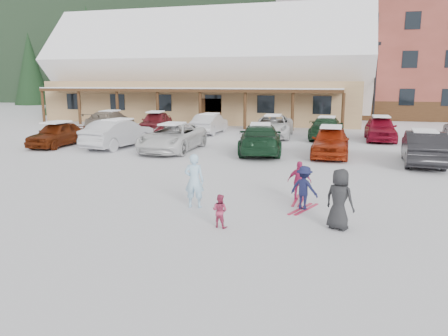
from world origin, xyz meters
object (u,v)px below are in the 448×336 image
(lamp_post, at_px, (375,80))
(toddler_red, at_px, (220,211))
(bystander_dark, at_px, (339,199))
(parked_car_1, at_px, (118,133))
(parked_car_3, at_px, (260,139))
(parked_car_5, at_px, (423,148))
(parked_car_4, at_px, (331,141))
(adult_skier, at_px, (194,181))
(parked_car_7, at_px, (110,121))
(parked_car_11, at_px, (327,128))
(parked_car_12, at_px, (380,128))
(day_lodge, at_px, (206,77))
(parked_car_8, at_px, (156,122))
(child_magenta, at_px, (299,181))
(parked_car_2, at_px, (173,137))
(parked_car_10, at_px, (273,126))
(child_navy, at_px, (304,188))
(parked_car_9, at_px, (210,124))
(parked_car_0, at_px, (57,134))

(lamp_post, height_order, toddler_red, lamp_post)
(bystander_dark, distance_m, parked_car_1, 16.15)
(parked_car_3, distance_m, parked_car_5, 7.56)
(bystander_dark, relative_size, parked_car_4, 0.36)
(adult_skier, distance_m, parked_car_7, 20.94)
(parked_car_11, relative_size, parked_car_12, 1.10)
(day_lodge, distance_m, adult_skier, 29.52)
(lamp_post, distance_m, parked_car_1, 20.83)
(lamp_post, bearing_deg, parked_car_1, -133.21)
(day_lodge, bearing_deg, adult_skier, -72.75)
(parked_car_5, relative_size, parked_car_8, 1.05)
(child_magenta, distance_m, parked_car_2, 10.99)
(day_lodge, bearing_deg, lamp_post, -11.76)
(child_magenta, bearing_deg, toddler_red, 62.71)
(parked_car_3, bearing_deg, parked_car_11, -124.38)
(parked_car_1, bearing_deg, parked_car_12, -145.61)
(parked_car_2, bearing_deg, parked_car_3, 4.84)
(parked_car_4, xyz_separation_m, parked_car_8, (-12.50, 7.08, 0.00))
(parked_car_4, relative_size, parked_car_10, 0.82)
(child_navy, xyz_separation_m, parked_car_9, (-8.14, 16.85, 0.05))
(parked_car_8, bearing_deg, parked_car_7, 176.35)
(toddler_red, xyz_separation_m, child_navy, (1.89, 2.13, 0.21))
(adult_skier, xyz_separation_m, parked_car_1, (-7.95, 9.90, -0.02))
(parked_car_4, relative_size, parked_car_12, 0.97)
(parked_car_4, bearing_deg, child_navy, -92.15)
(toddler_red, relative_size, child_magenta, 0.69)
(parked_car_5, relative_size, parked_car_10, 0.87)
(toddler_red, xyz_separation_m, child_magenta, (1.67, 3.02, 0.19))
(toddler_red, relative_size, parked_car_0, 0.21)
(lamp_post, xyz_separation_m, parked_car_5, (1.33, -15.89, -2.94))
(day_lodge, xyz_separation_m, parked_car_11, (11.69, -11.47, -3.23))
(parked_car_7, bearing_deg, parked_car_9, 179.86)
(parked_car_11, distance_m, parked_car_12, 3.25)
(parked_car_7, bearing_deg, toddler_red, 121.63)
(parked_car_5, bearing_deg, parked_car_11, -55.72)
(parked_car_1, xyz_separation_m, parked_car_11, (10.94, 6.67, -0.07))
(parked_car_7, bearing_deg, parked_car_4, 152.10)
(lamp_post, bearing_deg, parked_car_8, -153.03)
(day_lodge, bearing_deg, child_magenta, -66.41)
(lamp_post, bearing_deg, parked_car_12, -89.65)
(parked_car_4, relative_size, parked_car_9, 1.02)
(parked_car_11, bearing_deg, parked_car_3, 66.72)
(parked_car_1, height_order, parked_car_2, parked_car_1)
(bystander_dark, bearing_deg, parked_car_3, -41.12)
(child_magenta, height_order, parked_car_9, parked_car_9)
(parked_car_10, bearing_deg, child_magenta, -81.13)
(parked_car_5, relative_size, parked_car_12, 1.03)
(child_magenta, bearing_deg, parked_car_2, -45.51)
(parked_car_0, xyz_separation_m, parked_car_2, (6.89, 0.22, 0.04))
(parked_car_8, bearing_deg, parked_car_0, -117.19)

